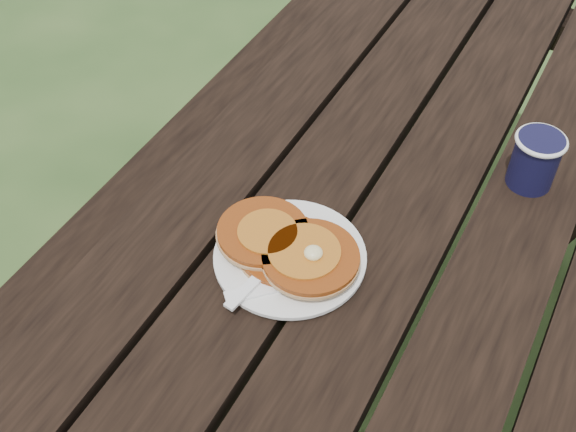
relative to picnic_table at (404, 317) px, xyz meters
The scene contains 7 objects.
ground 0.37m from the picnic_table, ahead, with size 60.00×60.00×0.00m, color #28441D.
picnic_table is the anchor object (origin of this frame).
plate 0.48m from the picnic_table, 114.30° to the right, with size 0.21×0.21×0.01m, color white.
pancake_stack 0.50m from the picnic_table, 115.05° to the right, with size 0.21×0.14×0.04m.
knife 0.50m from the picnic_table, 106.93° to the right, with size 0.02×0.18×0.01m, color white.
fork 0.53m from the picnic_table, 112.30° to the right, with size 0.03×0.16×0.01m, color white, non-canonical shape.
coffee_cup 0.46m from the picnic_table, 22.20° to the left, with size 0.08×0.08×0.09m.
Camera 1 is at (0.19, -0.83, 1.53)m, focal length 45.00 mm.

